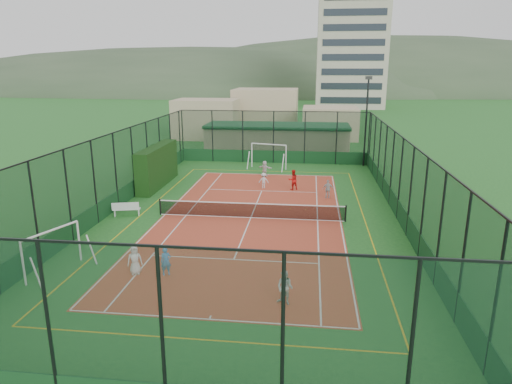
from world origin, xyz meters
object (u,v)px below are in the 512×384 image
futsal_goal_near (53,252)px  child_near_left (135,260)px  child_near_right (285,288)px  child_far_left (264,180)px  white_bench (127,209)px  futsal_goal_far (269,156)px  apartment_tower (352,39)px  coach (293,180)px  floodlight_ne (366,122)px  clubhouse (277,139)px  child_far_back (265,168)px  child_far_right (328,189)px  child_near_mid (166,261)px

futsal_goal_near → child_near_left: 3.77m
child_near_right → child_far_left: bearing=119.7°
white_bench → futsal_goal_near: 8.23m
child_far_left → futsal_goal_far: bearing=-94.3°
white_bench → child_near_right: size_ratio=1.20×
apartment_tower → futsal_goal_near: bearing=-102.4°
futsal_goal_far → coach: futsal_goal_far is taller
child_near_right → child_far_left: 17.83m
child_near_right → white_bench: bearing=157.8°
floodlight_ne → clubhouse: floodlight_ne is taller
child_far_back → child_far_left: bearing=114.1°
child_far_right → coach: 3.29m
apartment_tower → white_bench: (-19.80, -82.48, -14.53)m
floodlight_ne → child_near_left: floodlight_ne is taller
child_near_mid → floodlight_ne: bearing=39.1°
floodlight_ne → apartment_tower: size_ratio=0.28×
child_near_left → child_near_right: 7.13m
apartment_tower → child_near_left: apartment_tower is taller
futsal_goal_near → futsal_goal_far: size_ratio=0.89×
clubhouse → child_far_right: (4.88, -16.98, -0.90)m
child_near_left → clubhouse: bearing=62.7°
apartment_tower → child_near_right: (-9.29, -92.38, -14.29)m
child_near_right → coach: bearing=112.4°
white_bench → child_near_left: (3.64, -7.99, 0.21)m
clubhouse → child_far_left: 14.78m
child_near_mid → child_far_left: 15.89m
coach → white_bench: bearing=9.6°
child_far_right → child_far_back: bearing=-56.3°
apartment_tower → child_near_left: (-16.16, -90.47, -14.32)m
white_bench → child_near_right: child_near_right is taller
child_near_left → child_near_mid: size_ratio=1.05×
white_bench → child_far_left: bearing=29.6°
child_far_right → futsal_goal_near: bearing=41.1°
child_near_mid → coach: coach is taller
white_bench → child_near_mid: size_ratio=1.30×
child_near_mid → child_far_left: bearing=53.4°
child_near_left → futsal_goal_near: bearing=163.9°
child_near_left → child_far_back: 20.07m
child_near_left → coach: bearing=47.9°
futsal_goal_far → child_near_mid: bearing=-81.8°
floodlight_ne → child_near_right: 27.83m
child_far_right → child_near_mid: bearing=54.4°
futsal_goal_near → child_far_right: bearing=-22.0°
futsal_goal_far → child_far_right: size_ratio=2.58×
child_far_back → child_far_right: bearing=149.2°
futsal_goal_near → futsal_goal_far: 24.42m
apartment_tower → child_far_right: bearing=-95.3°
child_near_left → child_far_back: child_near_left is taller
clubhouse → child_near_mid: 30.53m
child_far_back → white_bench: bearing=76.7°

